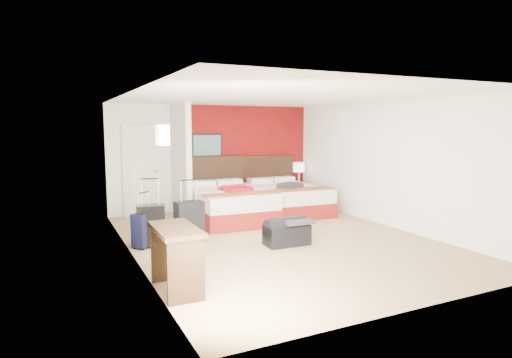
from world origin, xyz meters
TOP-DOWN VIEW (x-y plane):
  - ground at (0.00, 0.00)m, footprint 6.50×6.50m
  - room_walls at (-1.40, 1.42)m, footprint 5.02×6.52m
  - red_accent_panel at (0.75, 3.23)m, footprint 3.50×0.04m
  - partition_wall at (-1.00, 2.61)m, footprint 0.12×1.20m
  - entry_door at (-1.75, 3.20)m, footprint 0.82×0.06m
  - bed_left at (-0.17, 1.88)m, footprint 1.61×2.23m
  - bed_right at (1.37, 2.07)m, footprint 1.51×2.10m
  - red_suitcase_open at (-0.07, 1.78)m, footprint 0.64×0.81m
  - jacket_bundle at (1.27, 1.77)m, footprint 0.60×0.54m
  - nightstand at (2.20, 2.92)m, footprint 0.40×0.40m
  - table_lamp at (2.20, 2.92)m, footprint 0.35×0.35m
  - suitcase_black at (-2.13, 0.51)m, footprint 0.50×0.37m
  - suitcase_charcoal at (-1.48, 0.50)m, footprint 0.49×0.33m
  - suitcase_navy at (-2.23, 0.53)m, footprint 0.46×0.44m
  - duffel_bag at (-0.03, -0.36)m, footprint 0.75×0.42m
  - jacket_draped at (0.12, -0.41)m, footprint 0.51×0.44m
  - desk at (-2.27, -1.59)m, footprint 0.49×0.96m

SIDE VIEW (x-z plane):
  - ground at x=0.00m, z-range 0.00..0.00m
  - duffel_bag at x=-0.03m, z-range 0.00..0.38m
  - nightstand at x=2.20m, z-range 0.00..0.53m
  - suitcase_navy at x=-2.23m, z-range 0.00..0.55m
  - bed_right at x=1.37m, z-range 0.00..0.61m
  - bed_left at x=-0.17m, z-range 0.00..0.65m
  - suitcase_black at x=-2.13m, z-range 0.00..0.68m
  - suitcase_charcoal at x=-1.48m, z-range 0.00..0.69m
  - desk at x=-2.27m, z-range 0.00..0.80m
  - jacket_draped at x=0.12m, z-range 0.38..0.44m
  - jacket_bundle at x=1.27m, z-range 0.61..0.73m
  - red_suitcase_open at x=-0.07m, z-range 0.65..0.74m
  - table_lamp at x=2.20m, z-range 0.53..1.07m
  - entry_door at x=-1.75m, z-range 0.00..2.05m
  - red_accent_panel at x=0.75m, z-range 0.00..2.50m
  - partition_wall at x=-1.00m, z-range 0.00..2.50m
  - room_walls at x=-1.40m, z-range 0.01..2.51m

